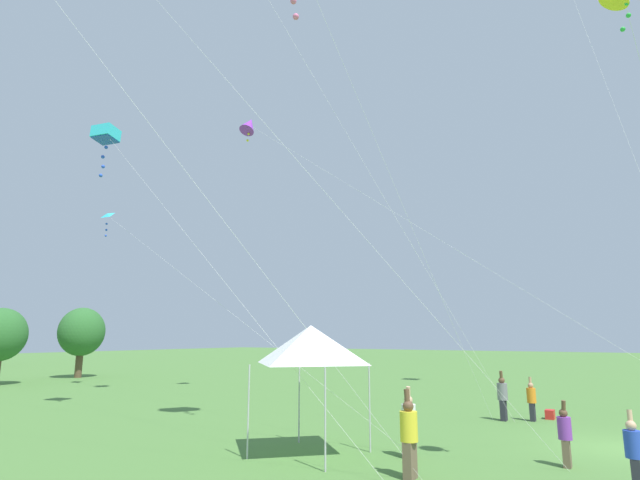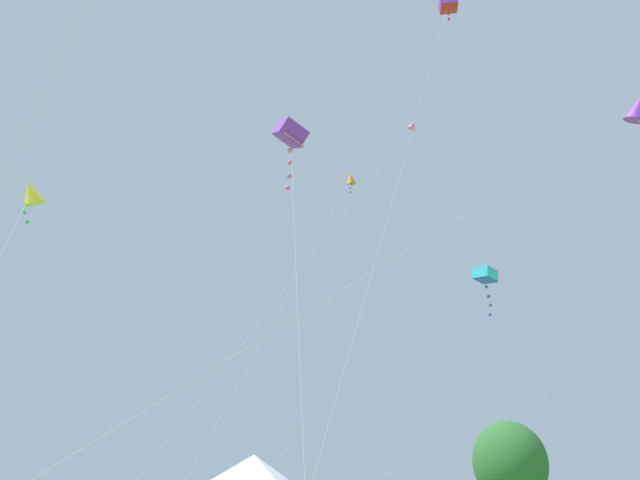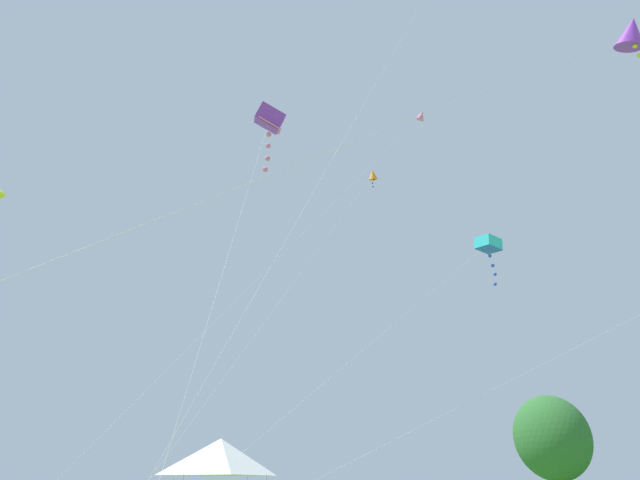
# 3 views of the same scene
# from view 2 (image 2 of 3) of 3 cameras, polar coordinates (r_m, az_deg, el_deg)

# --- Properties ---
(tree_near_right) EXTENTS (5.39, 4.85, 8.13)m
(tree_near_right) POSITION_cam_2_polar(r_m,az_deg,el_deg) (48.07, 16.97, -18.96)
(tree_near_right) COLOR brown
(tree_near_right) RESTS_ON ground
(festival_tent) EXTENTS (2.91, 2.91, 3.77)m
(festival_tent) POSITION_cam_2_polar(r_m,az_deg,el_deg) (23.97, -6.10, -20.31)
(festival_tent) COLOR #B7B7BC
(festival_tent) RESTS_ON ground
(kite_purple_box_0) EXTENTS (6.60, 13.80, 27.89)m
(kite_purple_box_0) POSITION_cam_2_polar(r_m,az_deg,el_deg) (37.39, 11.64, 20.24)
(kite_purple_box_0) COLOR silver
(kite_purple_box_0) RESTS_ON ground
(kite_purple_diamond_1) EXTENTS (1.45, 24.26, 17.84)m
(kite_purple_diamond_1) POSITION_cam_2_polar(r_m,az_deg,el_deg) (29.33, 27.13, 10.68)
(kite_purple_diamond_1) COLOR silver
(kite_purple_diamond_1) RESTS_ON ground
(kite_orange_diamond_2) EXTENTS (10.87, 16.71, 25.06)m
(kite_orange_diamond_2) POSITION_cam_2_polar(r_m,az_deg,el_deg) (45.94, 2.80, 5.59)
(kite_orange_diamond_2) COLOR silver
(kite_orange_diamond_2) RESTS_ON ground
(kite_purple_box_3) EXTENTS (9.52, 4.94, 18.69)m
(kite_purple_box_3) POSITION_cam_2_polar(r_m,az_deg,el_deg) (28.99, -2.72, 9.61)
(kite_purple_box_3) COLOR silver
(kite_purple_box_3) RESTS_ON ground
(kite_yellow_diamond_4) EXTENTS (11.10, 2.75, 12.48)m
(kite_yellow_diamond_4) POSITION_cam_2_polar(r_m,az_deg,el_deg) (23.72, -24.91, 3.93)
(kite_yellow_diamond_4) COLOR silver
(kite_yellow_diamond_4) RESTS_ON ground
(kite_pink_diamond_5) EXTENTS (7.46, 20.41, 26.43)m
(kite_pink_diamond_5) POSITION_cam_2_polar(r_m,az_deg,el_deg) (43.00, 8.41, 10.29)
(kite_pink_diamond_5) COLOR silver
(kite_pink_diamond_5) RESTS_ON ground
(kite_cyan_box_6) EXTENTS (2.66, 16.00, 13.44)m
(kite_cyan_box_6) POSITION_cam_2_polar(r_m,az_deg,el_deg) (32.99, 14.84, -3.20)
(kite_cyan_box_6) COLOR silver
(kite_cyan_box_6) RESTS_ON ground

